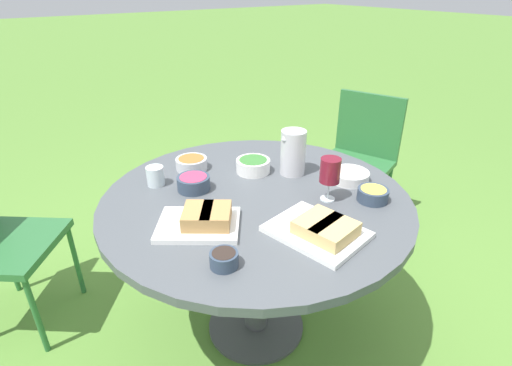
{
  "coord_description": "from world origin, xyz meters",
  "views": [
    {
      "loc": [
        0.84,
        1.18,
        1.56
      ],
      "look_at": [
        0.0,
        0.0,
        0.81
      ],
      "focal_mm": 28.0,
      "sensor_mm": 36.0,
      "label": 1
    }
  ],
  "objects_px": {
    "dining_table": "(256,217)",
    "water_pitcher": "(293,152)",
    "chair_near_left": "(360,152)",
    "handbag": "(244,184)",
    "wine_glass": "(330,171)"
  },
  "relations": [
    {
      "from": "dining_table",
      "to": "wine_glass",
      "type": "bearing_deg",
      "value": 138.47
    },
    {
      "from": "handbag",
      "to": "water_pitcher",
      "type": "bearing_deg",
      "value": 67.92
    },
    {
      "from": "dining_table",
      "to": "water_pitcher",
      "type": "height_order",
      "value": "water_pitcher"
    },
    {
      "from": "dining_table",
      "to": "chair_near_left",
      "type": "xyz_separation_m",
      "value": [
        -1.15,
        -0.42,
        -0.12
      ]
    },
    {
      "from": "dining_table",
      "to": "water_pitcher",
      "type": "relative_size",
      "value": 6.19
    },
    {
      "from": "water_pitcher",
      "to": "handbag",
      "type": "bearing_deg",
      "value": -112.08
    },
    {
      "from": "wine_glass",
      "to": "handbag",
      "type": "distance_m",
      "value": 1.58
    },
    {
      "from": "dining_table",
      "to": "wine_glass",
      "type": "relative_size",
      "value": 7.03
    },
    {
      "from": "water_pitcher",
      "to": "chair_near_left",
      "type": "bearing_deg",
      "value": -159.26
    },
    {
      "from": "dining_table",
      "to": "chair_near_left",
      "type": "relative_size",
      "value": 1.44
    },
    {
      "from": "water_pitcher",
      "to": "handbag",
      "type": "relative_size",
      "value": 0.56
    },
    {
      "from": "wine_glass",
      "to": "handbag",
      "type": "bearing_deg",
      "value": -109.44
    },
    {
      "from": "chair_near_left",
      "to": "dining_table",
      "type": "bearing_deg",
      "value": 19.88
    },
    {
      "from": "dining_table",
      "to": "handbag",
      "type": "relative_size",
      "value": 3.49
    },
    {
      "from": "dining_table",
      "to": "handbag",
      "type": "height_order",
      "value": "dining_table"
    }
  ]
}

